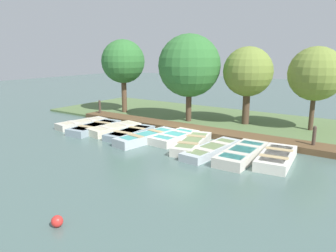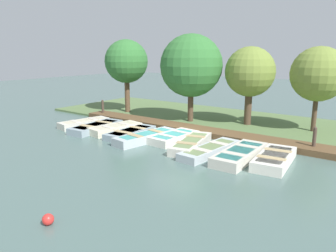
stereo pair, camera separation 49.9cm
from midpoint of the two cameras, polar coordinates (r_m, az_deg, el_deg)
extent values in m
plane|color=#4C6660|center=(16.97, 0.71, -2.03)|extent=(80.00, 80.00, 0.00)
cube|color=#567042|center=(21.17, 8.34, 1.03)|extent=(8.00, 24.00, 0.13)
cube|color=brown|center=(18.14, 3.33, -0.60)|extent=(1.33, 15.73, 0.29)
cube|color=beige|center=(20.08, -15.44, 0.39)|extent=(3.12, 1.44, 0.37)
cube|color=beige|center=(20.04, -15.47, 0.86)|extent=(2.55, 1.14, 0.03)
cube|color=beige|center=(19.76, -16.90, 0.69)|extent=(0.44, 0.92, 0.03)
cube|color=beige|center=(20.32, -14.09, 1.18)|extent=(0.44, 0.92, 0.03)
cube|color=#8C9EA8|center=(18.84, -13.37, -0.30)|extent=(3.40, 1.43, 0.36)
cube|color=#4C709E|center=(18.80, -13.40, 0.20)|extent=(2.78, 1.13, 0.03)
cube|color=tan|center=(18.36, -14.74, -0.10)|extent=(0.42, 1.09, 0.03)
cube|color=tan|center=(19.24, -12.12, 0.63)|extent=(0.42, 1.09, 0.03)
cube|color=beige|center=(18.25, -10.11, -0.53)|extent=(3.08, 1.60, 0.39)
cube|color=beige|center=(18.21, -10.13, 0.03)|extent=(2.52, 1.27, 0.03)
cube|color=beige|center=(17.89, -11.58, -0.17)|extent=(0.46, 1.09, 0.03)
cube|color=beige|center=(18.52, -8.74, 0.39)|extent=(0.46, 1.09, 0.03)
cube|color=#8C9EA8|center=(17.38, -7.44, -1.23)|extent=(3.13, 1.20, 0.32)
cube|color=#994C33|center=(17.35, -7.46, -0.76)|extent=(2.57, 0.94, 0.03)
cube|color=tan|center=(16.91, -8.74, -1.08)|extent=(0.35, 1.00, 0.03)
cube|color=tan|center=(17.78, -6.24, -0.31)|extent=(0.35, 1.00, 0.03)
cube|color=#B2BCC1|center=(16.25, -4.70, -2.00)|extent=(3.60, 1.48, 0.41)
cube|color=teal|center=(16.20, -4.71, -1.36)|extent=(2.94, 1.18, 0.03)
cube|color=tan|center=(15.78, -6.51, -1.69)|extent=(0.48, 0.93, 0.03)
cube|color=tan|center=(16.63, -3.01, -0.86)|extent=(0.48, 0.93, 0.03)
cube|color=silver|center=(16.26, 0.21, -2.00)|extent=(2.78, 1.39, 0.38)
cube|color=teal|center=(16.22, 0.21, -1.41)|extent=(2.28, 1.09, 0.03)
cube|color=beige|center=(15.83, -0.95, -1.68)|extent=(0.34, 1.13, 0.03)
cube|color=beige|center=(16.61, 1.32, -0.98)|extent=(0.34, 1.13, 0.03)
cube|color=beige|center=(15.22, 3.31, -3.07)|extent=(3.55, 1.77, 0.38)
cube|color=#6B7F51|center=(15.17, 3.31, -2.43)|extent=(2.90, 1.41, 0.03)
cube|color=tan|center=(14.57, 2.53, -2.96)|extent=(0.55, 0.96, 0.03)
cube|color=tan|center=(15.76, 4.04, -1.75)|extent=(0.55, 0.96, 0.03)
cube|color=#B2BCC1|center=(14.45, 6.65, -4.12)|extent=(3.61, 1.24, 0.33)
cube|color=#6B7F51|center=(14.41, 6.66, -3.55)|extent=(2.96, 0.98, 0.03)
cube|color=beige|center=(13.86, 5.14, -4.06)|extent=(0.43, 0.90, 0.03)
cube|color=beige|center=(14.95, 8.08, -2.87)|extent=(0.43, 0.90, 0.03)
cube|color=beige|center=(13.94, 11.77, -4.78)|extent=(3.44, 1.25, 0.41)
cube|color=teal|center=(13.89, 11.81, -4.05)|extent=(2.82, 0.98, 0.03)
cube|color=beige|center=(13.30, 10.76, -4.63)|extent=(0.37, 1.09, 0.03)
cube|color=beige|center=(14.46, 12.78, -3.29)|extent=(0.37, 1.09, 0.03)
cube|color=silver|center=(13.79, 17.37, -5.32)|extent=(3.09, 1.51, 0.40)
cube|color=beige|center=(13.74, 17.42, -4.59)|extent=(2.53, 1.19, 0.03)
cube|color=tan|center=(13.20, 16.94, -5.14)|extent=(0.42, 1.11, 0.03)
cube|color=tan|center=(14.26, 17.88, -3.86)|extent=(0.42, 1.11, 0.03)
cylinder|color=#47382D|center=(22.64, -12.40, 2.85)|extent=(0.16, 0.16, 1.07)
sphere|color=#47382D|center=(22.55, -12.47, 4.26)|extent=(0.14, 0.14, 0.14)
cylinder|color=#47382D|center=(15.83, 23.23, -2.20)|extent=(0.16, 0.16, 1.07)
sphere|color=#47382D|center=(15.70, 23.41, -0.21)|extent=(0.14, 0.14, 0.14)
sphere|color=red|center=(9.20, -20.28, -15.30)|extent=(0.30, 0.30, 0.30)
cylinder|color=brown|center=(23.43, -8.26, 5.57)|extent=(0.35, 0.35, 2.86)
sphere|color=#337033|center=(23.25, -8.44, 11.08)|extent=(2.99, 2.99, 2.99)
cylinder|color=#4C3828|center=(20.20, 2.92, 3.99)|extent=(0.34, 0.34, 2.49)
sphere|color=#337033|center=(19.97, 2.99, 10.46)|extent=(3.76, 3.76, 3.76)
cylinder|color=#4C3828|center=(19.84, 12.74, 3.44)|extent=(0.41, 0.41, 2.44)
sphere|color=olive|center=(19.62, 13.03, 9.23)|extent=(2.86, 2.86, 2.86)
cylinder|color=#4C3828|center=(19.38, 23.12, 2.46)|extent=(0.25, 0.25, 2.41)
sphere|color=olive|center=(19.15, 23.65, 8.34)|extent=(2.88, 2.88, 2.88)
camera|label=1|loc=(0.25, -90.86, -0.20)|focal=35.00mm
camera|label=2|loc=(0.25, 89.14, 0.20)|focal=35.00mm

